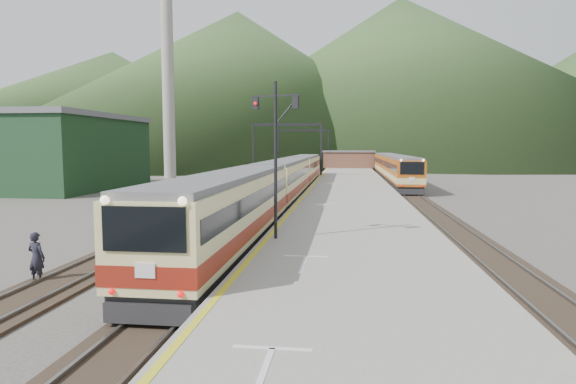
# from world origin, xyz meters

# --- Properties ---
(ground) EXTENTS (400.00, 400.00, 0.00)m
(ground) POSITION_xyz_m (0.00, 0.00, 0.00)
(ground) COLOR #47423D
(ground) RESTS_ON ground
(track_main) EXTENTS (2.60, 200.00, 0.23)m
(track_main) POSITION_xyz_m (0.00, 40.00, 0.07)
(track_main) COLOR black
(track_main) RESTS_ON ground
(track_far) EXTENTS (2.60, 200.00, 0.23)m
(track_far) POSITION_xyz_m (-5.00, 40.00, 0.07)
(track_far) COLOR black
(track_far) RESTS_ON ground
(track_second) EXTENTS (2.60, 200.00, 0.23)m
(track_second) POSITION_xyz_m (11.50, 40.00, 0.07)
(track_second) COLOR black
(track_second) RESTS_ON ground
(platform) EXTENTS (8.00, 100.00, 1.00)m
(platform) POSITION_xyz_m (5.60, 38.00, 0.50)
(platform) COLOR gray
(platform) RESTS_ON ground
(gantry_near) EXTENTS (9.55, 0.25, 8.00)m
(gantry_near) POSITION_xyz_m (-2.85, 55.00, 5.59)
(gantry_near) COLOR black
(gantry_near) RESTS_ON ground
(gantry_far) EXTENTS (9.55, 0.25, 8.00)m
(gantry_far) POSITION_xyz_m (-2.85, 80.00, 5.59)
(gantry_far) COLOR black
(gantry_far) RESTS_ON ground
(warehouse) EXTENTS (14.50, 20.50, 8.60)m
(warehouse) POSITION_xyz_m (-28.00, 42.00, 4.32)
(warehouse) COLOR black
(warehouse) RESTS_ON ground
(smokestack) EXTENTS (1.80, 1.80, 30.00)m
(smokestack) POSITION_xyz_m (-22.00, 62.00, 15.00)
(smokestack) COLOR #9E998E
(smokestack) RESTS_ON ground
(station_shed) EXTENTS (9.40, 4.40, 3.10)m
(station_shed) POSITION_xyz_m (5.60, 78.00, 2.57)
(station_shed) COLOR brown
(station_shed) RESTS_ON platform
(hill_a) EXTENTS (180.00, 180.00, 60.00)m
(hill_a) POSITION_xyz_m (-40.00, 190.00, 30.00)
(hill_a) COLOR #2E4A20
(hill_a) RESTS_ON ground
(hill_b) EXTENTS (220.00, 220.00, 75.00)m
(hill_b) POSITION_xyz_m (30.00, 230.00, 37.50)
(hill_b) COLOR #2E4A20
(hill_b) RESTS_ON ground
(hill_d) EXTENTS (200.00, 200.00, 55.00)m
(hill_d) POSITION_xyz_m (-120.00, 240.00, 27.50)
(hill_d) COLOR #2E4A20
(hill_d) RESTS_ON ground
(main_train) EXTENTS (2.77, 56.92, 3.38)m
(main_train) POSITION_xyz_m (0.00, 30.42, 1.92)
(main_train) COLOR #D7CC81
(main_train) RESTS_ON track_main
(second_train) EXTENTS (2.75, 37.51, 3.36)m
(second_train) POSITION_xyz_m (11.50, 56.41, 1.91)
(second_train) COLOR #AE5114
(second_train) RESTS_ON track_second
(signal_mast) EXTENTS (2.16, 0.64, 6.68)m
(signal_mast) POSITION_xyz_m (2.21, 10.41, 5.08)
(signal_mast) COLOR black
(signal_mast) RESTS_ON platform
(short_signal_a) EXTENTS (0.25, 0.20, 2.27)m
(short_signal_a) POSITION_xyz_m (-2.82, 6.19, 1.46)
(short_signal_a) COLOR black
(short_signal_a) RESTS_ON ground
(short_signal_b) EXTENTS (0.25, 0.21, 2.27)m
(short_signal_b) POSITION_xyz_m (-3.49, 35.10, 1.46)
(short_signal_b) COLOR black
(short_signal_b) RESTS_ON ground
(short_signal_c) EXTENTS (0.24, 0.19, 2.27)m
(short_signal_c) POSITION_xyz_m (-7.73, 18.59, 1.46)
(short_signal_c) COLOR black
(short_signal_c) RESTS_ON ground
(worker) EXTENTS (0.75, 0.56, 1.89)m
(worker) POSITION_xyz_m (-5.94, 6.06, 0.94)
(worker) COLOR black
(worker) RESTS_ON ground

